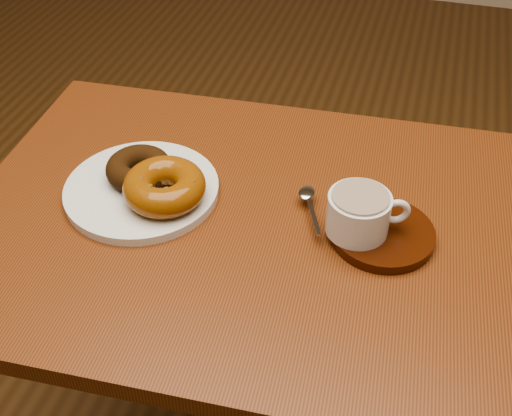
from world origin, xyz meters
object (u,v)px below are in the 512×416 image
(donut_plate, at_px, (142,190))
(saucer, at_px, (382,234))
(cafe_table, at_px, (244,274))
(coffee_cup, at_px, (360,213))

(donut_plate, distance_m, saucer, 0.36)
(donut_plate, bearing_deg, cafe_table, -2.75)
(cafe_table, xyz_separation_m, donut_plate, (-0.16, 0.01, 0.13))
(donut_plate, distance_m, coffee_cup, 0.32)
(donut_plate, xyz_separation_m, coffee_cup, (0.32, -0.01, 0.04))
(cafe_table, bearing_deg, coffee_cup, -2.84)
(saucer, bearing_deg, donut_plate, -179.61)
(cafe_table, distance_m, saucer, 0.24)
(cafe_table, height_order, donut_plate, donut_plate)
(cafe_table, height_order, coffee_cup, coffee_cup)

